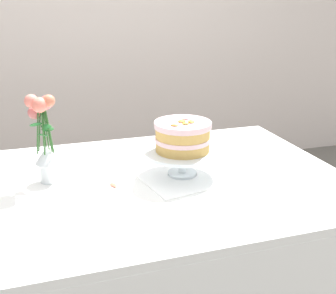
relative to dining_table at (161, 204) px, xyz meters
The scene contains 6 objects.
dining_table is the anchor object (origin of this frame).
linen_napkin 0.14m from the dining_table, 14.79° to the left, with size 0.32×0.32×0.00m, color white.
cake_stand 0.20m from the dining_table, 14.79° to the left, with size 0.29×0.29×0.10m.
layer_cake 0.27m from the dining_table, 14.78° to the left, with size 0.21×0.21×0.12m.
flower_vase 0.49m from the dining_table, 162.82° to the left, with size 0.10×0.11×0.33m.
loose_petal_0 0.20m from the dining_table, behind, with size 0.04×0.02×0.01m, color #E56B51.
Camera 1 is at (-0.39, -1.36, 1.36)m, focal length 44.08 mm.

